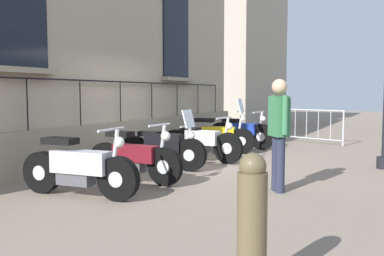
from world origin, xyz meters
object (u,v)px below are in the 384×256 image
Objects in this scene: motorcycle_white at (201,142)px; motorcycle_silver at (79,169)px; crowd_barrier at (312,125)px; pedestrian_standing at (279,128)px; motorcycle_yellow at (217,136)px; motorcycle_blue at (241,133)px; bollard at (252,224)px; motorcycle_black at (162,149)px; motorcycle_maroon at (134,158)px.

motorcycle_silver is at bearing -92.45° from motorcycle_white.
pedestrian_standing reaches higher than crowd_barrier.
pedestrian_standing is (2.61, -3.52, 0.56)m from motorcycle_yellow.
motorcycle_white is (0.16, 3.81, 0.01)m from motorcycle_silver.
pedestrian_standing is (0.85, -6.76, 0.44)m from crowd_barrier.
pedestrian_standing reaches higher than motorcycle_silver.
motorcycle_blue is at bearing 116.90° from pedestrian_standing.
motorcycle_white is 2.60m from motorcycle_blue.
motorcycle_black is at bearing 128.43° from bollard.
motorcycle_silver is at bearing 152.17° from bollard.
motorcycle_yellow reaches higher than crowd_barrier.
pedestrian_standing is (2.42, 0.43, 0.59)m from motorcycle_maroon.
motorcycle_silver is 1.04× the size of crowd_barrier.
motorcycle_blue is (0.14, 6.41, 0.01)m from motorcycle_silver.
motorcycle_yellow reaches higher than motorcycle_blue.
bollard reaches higher than crowd_barrier.
motorcycle_black reaches higher than motorcycle_blue.
motorcycle_silver is 5.20m from motorcycle_yellow.
motorcycle_yellow reaches higher than motorcycle_silver.
motorcycle_blue is 2.56m from crowd_barrier.
crowd_barrier reaches higher than motorcycle_silver.
motorcycle_yellow is 1.22m from motorcycle_blue.
motorcycle_white is (0.26, 1.27, 0.02)m from motorcycle_black.
crowd_barrier is at bearing 52.65° from motorcycle_blue.
motorcycle_black is 2.84m from pedestrian_standing.
motorcycle_black is 0.92× the size of motorcycle_white.
bollard is at bearing -77.43° from pedestrian_standing.
crowd_barrier is (1.79, 5.90, 0.15)m from motorcycle_black.
pedestrian_standing reaches higher than motorcycle_yellow.
motorcycle_black is at bearing -106.88° from crowd_barrier.
pedestrian_standing is at bearing 33.39° from motorcycle_silver.
motorcycle_silver reaches higher than motorcycle_blue.
bollard is at bearing -60.48° from motorcycle_white.
motorcycle_white is 6.38m from bollard.
crowd_barrier is at bearing 71.70° from motorcycle_white.
motorcycle_blue is at bearing 80.04° from motorcycle_yellow.
motorcycle_white is 4.88m from crowd_barrier.
motorcycle_black is at bearing -90.59° from motorcycle_yellow.
motorcycle_silver is 1.14× the size of pedestrian_standing.
motorcycle_black is 2.66m from motorcycle_yellow.
motorcycle_maroon is at bearing 136.82° from bollard.
motorcycle_silver is 3.81m from motorcycle_white.
motorcycle_blue is (0.02, 5.16, 0.01)m from motorcycle_maroon.
motorcycle_maroon is at bearing -90.94° from motorcycle_white.
bollard is 0.62× the size of pedestrian_standing.
motorcycle_yellow reaches higher than bollard.
motorcycle_black is at bearing 99.44° from motorcycle_maroon.
motorcycle_white is 1.06× the size of motorcycle_blue.
motorcycle_yellow is at bearing 126.54° from pedestrian_standing.
motorcycle_blue is at bearing 90.42° from motorcycle_white.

